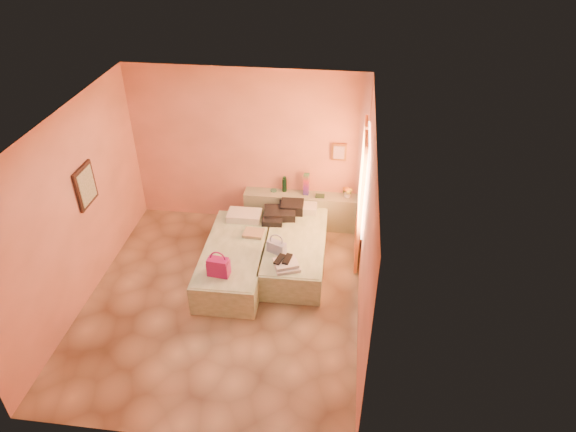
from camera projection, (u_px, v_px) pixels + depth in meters
The scene contains 16 objects.
ground at pixel (223, 301), 7.63m from camera, with size 4.50×4.50×0.00m, color tan.
room_walls at pixel (237, 178), 7.08m from camera, with size 4.02×4.51×2.81m.
headboard_ledge at pixel (303, 210), 9.07m from camera, with size 2.05×0.30×0.65m, color gray.
bed_left at pixel (235, 260), 8.03m from camera, with size 0.90×2.00×0.50m, color beige.
bed_right at pixel (295, 250), 8.25m from camera, with size 0.90×2.00×0.50m, color beige.
water_bottle at pixel (284, 184), 8.91m from camera, with size 0.08×0.08×0.28m, color #143724.
rainbow_box at pixel (306, 184), 8.80m from camera, with size 0.09×0.09×0.40m, color #A81469.
small_dish at pixel (274, 190), 8.98m from camera, with size 0.11×0.11×0.03m, color #458066.
green_book at pixel (320, 196), 8.83m from camera, with size 0.16×0.11×0.03m, color #234229.
flower_vase at pixel (347, 191), 8.76m from camera, with size 0.18×0.18×0.23m, color white.
magenta_handbag at pixel (219, 266), 7.28m from camera, with size 0.31×0.17×0.29m, color #A81469.
khaki_garment at pixel (254, 233), 8.15m from camera, with size 0.31×0.25×0.05m, color tan.
clothes_pile at pixel (282, 212), 8.54m from camera, with size 0.56×0.56×0.17m, color black.
blue_handbag at pixel (277, 247), 7.74m from camera, with size 0.29×0.13×0.19m, color #384F88.
towel_stack at pixel (287, 265), 7.45m from camera, with size 0.35×0.30×0.10m, color silver.
sandal_pair at pixel (283, 259), 7.46m from camera, with size 0.18×0.25×0.03m, color black.
Camera 1 is at (1.68, -5.46, 5.30)m, focal length 32.00 mm.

